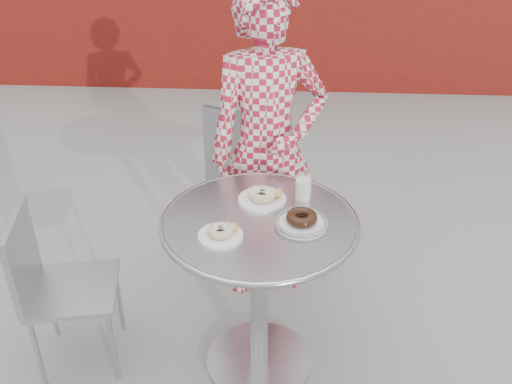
# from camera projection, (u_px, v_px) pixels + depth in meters

# --- Properties ---
(ground) EXTENTS (60.00, 60.00, 0.00)m
(ground) POSITION_uv_depth(u_px,v_px,m) (252.00, 368.00, 2.61)
(ground) COLOR #9F9D98
(ground) RESTS_ON ground
(bistro_table) EXTENTS (0.79, 0.79, 0.80)m
(bistro_table) POSITION_uv_depth(u_px,v_px,m) (259.00, 260.00, 2.33)
(bistro_table) COLOR silver
(bistro_table) RESTS_ON ground
(chair_far) EXTENTS (0.56, 0.57, 0.92)m
(chair_far) POSITION_uv_depth(u_px,v_px,m) (257.00, 202.00, 3.32)
(chair_far) COLOR #9DA0A5
(chair_far) RESTS_ON ground
(chair_left) EXTENTS (0.44, 0.43, 0.78)m
(chair_left) POSITION_uv_depth(u_px,v_px,m) (76.00, 317.00, 2.56)
(chair_left) COLOR #9DA0A5
(chair_left) RESTS_ON ground
(seated_person) EXTENTS (0.67, 0.53, 1.60)m
(seated_person) POSITION_uv_depth(u_px,v_px,m) (268.00, 150.00, 2.76)
(seated_person) COLOR #AA1A2E
(seated_person) RESTS_ON ground
(plate_far) EXTENTS (0.20, 0.20, 0.05)m
(plate_far) POSITION_uv_depth(u_px,v_px,m) (263.00, 197.00, 2.34)
(plate_far) COLOR white
(plate_far) RESTS_ON bistro_table
(plate_near) EXTENTS (0.17, 0.17, 0.05)m
(plate_near) POSITION_uv_depth(u_px,v_px,m) (221.00, 233.00, 2.13)
(plate_near) COLOR white
(plate_near) RESTS_ON bistro_table
(plate_checker) EXTENTS (0.21, 0.21, 0.05)m
(plate_checker) POSITION_uv_depth(u_px,v_px,m) (301.00, 221.00, 2.19)
(plate_checker) COLOR white
(plate_checker) RESTS_ON bistro_table
(milk_cup) EXTENTS (0.07, 0.07, 0.11)m
(milk_cup) POSITION_uv_depth(u_px,v_px,m) (303.00, 188.00, 2.34)
(milk_cup) COLOR white
(milk_cup) RESTS_ON bistro_table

